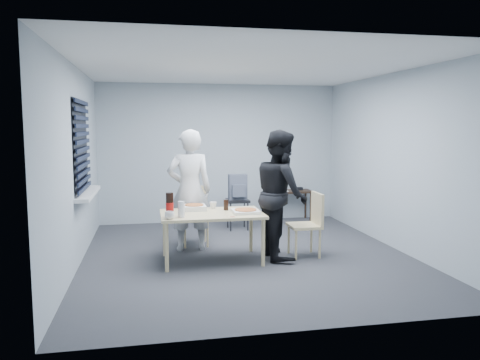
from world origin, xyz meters
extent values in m
plane|color=#2E2F34|center=(0.00, 0.00, 0.00)|extent=(5.00, 5.00, 0.00)
plane|color=white|center=(0.00, 0.00, 2.60)|extent=(5.00, 5.00, 0.00)
plane|color=#A4B0B7|center=(0.00, 2.50, 1.30)|extent=(4.50, 0.00, 4.50)
plane|color=#A4B0B7|center=(0.00, -2.50, 1.30)|extent=(4.50, 0.00, 4.50)
plane|color=#A4B0B7|center=(-2.25, 0.00, 1.30)|extent=(0.00, 5.00, 5.00)
plane|color=#A4B0B7|center=(2.25, 0.00, 1.30)|extent=(0.00, 5.00, 5.00)
plane|color=black|center=(-2.23, 0.40, 1.55)|extent=(0.00, 1.30, 1.30)
cube|color=black|center=(-2.21, 0.40, 1.55)|extent=(0.04, 1.30, 1.25)
cube|color=silver|center=(-2.16, 0.40, 0.89)|extent=(0.18, 1.42, 0.05)
cube|color=beige|center=(-0.51, -0.18, 0.64)|extent=(1.36, 0.86, 0.04)
cylinder|color=beige|center=(-1.13, -0.55, 0.31)|extent=(0.05, 0.05, 0.62)
cylinder|color=beige|center=(-1.13, 0.19, 0.31)|extent=(0.05, 0.05, 0.62)
cylinder|color=beige|center=(0.11, -0.55, 0.31)|extent=(0.05, 0.05, 0.62)
cylinder|color=beige|center=(0.11, 0.19, 0.31)|extent=(0.05, 0.05, 0.62)
cube|color=beige|center=(-0.65, 0.72, 0.43)|extent=(0.42, 0.42, 0.04)
cube|color=beige|center=(-0.65, 0.91, 0.67)|extent=(0.42, 0.04, 0.44)
cylinder|color=beige|center=(-0.82, 0.55, 0.21)|extent=(0.03, 0.03, 0.41)
cylinder|color=beige|center=(-0.82, 0.89, 0.21)|extent=(0.03, 0.03, 0.41)
cylinder|color=beige|center=(-0.48, 0.55, 0.21)|extent=(0.03, 0.03, 0.41)
cylinder|color=beige|center=(-0.48, 0.89, 0.21)|extent=(0.03, 0.03, 0.41)
cube|color=beige|center=(0.78, -0.18, 0.43)|extent=(0.42, 0.42, 0.04)
cube|color=beige|center=(0.97, -0.18, 0.67)|extent=(0.04, 0.42, 0.44)
cylinder|color=beige|center=(0.61, -0.35, 0.21)|extent=(0.03, 0.03, 0.41)
cylinder|color=beige|center=(0.61, -0.01, 0.21)|extent=(0.03, 0.03, 0.41)
cylinder|color=beige|center=(0.95, -0.35, 0.21)|extent=(0.03, 0.03, 0.41)
cylinder|color=beige|center=(0.95, -0.01, 0.21)|extent=(0.03, 0.03, 0.41)
imported|color=silver|center=(-0.75, 0.46, 0.89)|extent=(0.65, 0.42, 1.77)
imported|color=black|center=(0.45, -0.15, 0.89)|extent=(0.47, 0.86, 1.77)
cube|color=black|center=(1.31, 2.28, 0.56)|extent=(0.87, 0.39, 0.04)
cylinder|color=black|center=(0.91, 2.13, 0.27)|extent=(0.04, 0.04, 0.54)
cylinder|color=black|center=(0.91, 2.43, 0.27)|extent=(0.04, 0.04, 0.54)
cylinder|color=black|center=(1.71, 2.13, 0.27)|extent=(0.04, 0.04, 0.54)
cylinder|color=black|center=(1.71, 2.43, 0.27)|extent=(0.04, 0.04, 0.54)
cube|color=black|center=(0.19, 1.69, 0.51)|extent=(0.38, 0.38, 0.04)
cylinder|color=black|center=(0.04, 1.54, 0.24)|extent=(0.04, 0.04, 0.49)
cylinder|color=black|center=(0.04, 1.84, 0.24)|extent=(0.04, 0.04, 0.49)
cylinder|color=black|center=(0.34, 1.54, 0.24)|extent=(0.04, 0.04, 0.49)
cylinder|color=black|center=(0.34, 1.84, 0.24)|extent=(0.04, 0.04, 0.49)
cube|color=slate|center=(0.19, 1.69, 0.75)|extent=(0.32, 0.17, 0.44)
cube|color=slate|center=(0.19, 1.57, 0.70)|extent=(0.23, 0.06, 0.21)
cube|color=white|center=(-0.72, 0.08, 0.68)|extent=(0.31, 0.31, 0.03)
cube|color=white|center=(-0.72, 0.08, 0.71)|extent=(0.31, 0.31, 0.03)
cylinder|color=#CC7F38|center=(-0.72, 0.08, 0.73)|extent=(0.26, 0.26, 0.01)
cube|color=white|center=(-0.07, -0.26, 0.68)|extent=(0.35, 0.35, 0.04)
cylinder|color=#CC7F38|center=(-0.07, -0.26, 0.70)|extent=(0.29, 0.29, 0.01)
imported|color=white|center=(-1.09, -0.51, 0.71)|extent=(0.17, 0.17, 0.10)
imported|color=white|center=(-0.45, 0.15, 0.71)|extent=(0.10, 0.10, 0.09)
cylinder|color=black|center=(-0.30, -0.02, 0.73)|extent=(0.09, 0.09, 0.15)
cylinder|color=black|center=(-1.08, -0.39, 0.82)|extent=(0.09, 0.09, 0.32)
cylinder|color=red|center=(-1.08, -0.39, 0.80)|extent=(0.10, 0.10, 0.11)
cylinder|color=silver|center=(-0.93, -0.41, 0.76)|extent=(0.10, 0.10, 0.20)
torus|color=red|center=(-0.29, -0.51, 0.66)|extent=(0.08, 0.08, 0.00)
cube|color=white|center=(1.16, 2.28, 0.58)|extent=(0.25, 0.33, 0.01)
cube|color=black|center=(1.53, 2.32, 0.61)|extent=(0.13, 0.09, 0.05)
camera|label=1|loc=(-1.32, -6.30, 1.81)|focal=35.00mm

